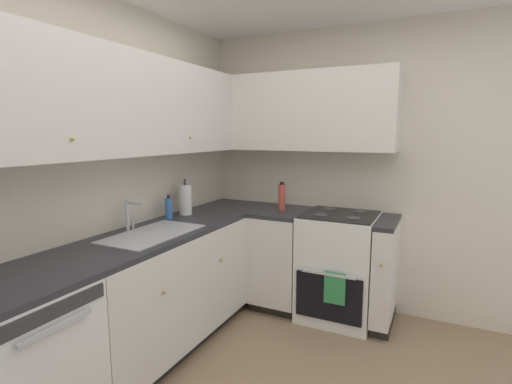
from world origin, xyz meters
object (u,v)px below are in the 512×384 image
object	(u,v)px
oven_range	(339,265)
oil_bottle	(282,197)
paper_towel_roll	(185,200)
dishwasher	(19,373)
soap_bottle	(169,208)

from	to	relation	value
oven_range	oil_bottle	bearing A→B (deg)	91.95
oil_bottle	paper_towel_roll	bearing A→B (deg)	128.44
oven_range	oil_bottle	world-z (taller)	oil_bottle
dishwasher	paper_towel_roll	bearing A→B (deg)	5.69
paper_towel_roll	soap_bottle	bearing A→B (deg)	174.30
oven_range	paper_towel_roll	world-z (taller)	paper_towel_roll
dishwasher	paper_towel_roll	size ratio (longest dim) A/B	2.76
dishwasher	oil_bottle	bearing A→B (deg)	-13.57
oven_range	oil_bottle	distance (m)	0.79
paper_towel_roll	oil_bottle	world-z (taller)	paper_towel_roll
paper_towel_roll	oil_bottle	size ratio (longest dim) A/B	1.22
dishwasher	soap_bottle	size ratio (longest dim) A/B	4.42
soap_bottle	paper_towel_roll	distance (m)	0.21
oven_range	oil_bottle	xyz separation A→B (m)	(-0.02, 0.54, 0.57)
soap_bottle	paper_towel_roll	xyz separation A→B (m)	(0.20, -0.02, 0.04)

